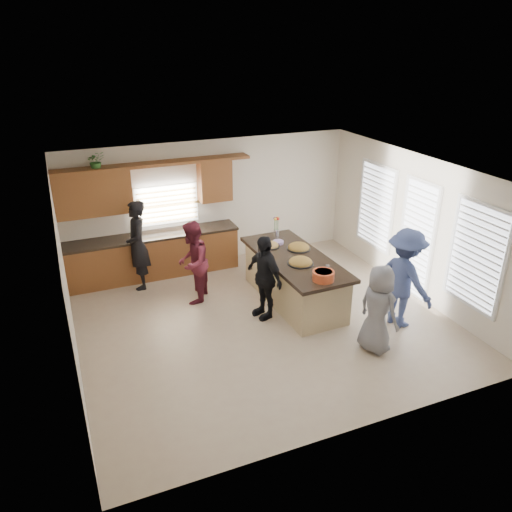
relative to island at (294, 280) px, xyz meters
name	(u,v)px	position (x,y,z in m)	size (l,w,h in m)	color
floor	(263,321)	(-0.87, -0.51, -0.45)	(6.50, 6.50, 0.00)	#BCA98C
room_shell	(264,225)	(-0.87, -0.51, 1.45)	(6.52, 6.02, 2.81)	silver
back_cabinetry	(150,236)	(-2.34, 2.23, 0.46)	(4.08, 0.66, 2.46)	brown
right_wall_glazing	(419,232)	(2.35, -0.64, 0.89)	(0.06, 4.00, 2.25)	white
island	(294,280)	(0.00, 0.00, 0.00)	(1.22, 2.73, 0.95)	tan
platter_front	(301,262)	(-0.05, -0.33, 0.53)	(0.49, 0.49, 0.20)	black
platter_mid	(299,248)	(0.24, 0.31, 0.53)	(0.48, 0.48, 0.19)	black
platter_back	(270,246)	(-0.24, 0.63, 0.52)	(0.38, 0.38, 0.15)	black
salad_bowl	(323,275)	(0.01, -1.08, 0.59)	(0.38, 0.38, 0.17)	#CB4A25
clear_cup	(328,268)	(0.26, -0.78, 0.55)	(0.08, 0.08, 0.11)	white
plate_stack	(278,242)	(-0.02, 0.72, 0.52)	(0.22, 0.22, 0.05)	#BC9CE3
flower_vase	(276,226)	(0.08, 1.04, 0.74)	(0.14, 0.14, 0.45)	silver
potted_plant	(96,161)	(-3.23, 2.31, 2.14)	(0.34, 0.29, 0.38)	#3A7C31
woman_left_back	(138,245)	(-2.68, 1.77, 0.48)	(0.68, 0.45, 1.86)	black
woman_left_mid	(193,262)	(-1.82, 0.76, 0.37)	(0.80, 0.62, 1.64)	maroon
woman_left_front	(264,277)	(-0.78, -0.31, 0.35)	(0.94, 0.39, 1.61)	black
woman_right_back	(404,278)	(1.39, -1.52, 0.47)	(1.19, 0.68, 1.84)	#3B4A80
woman_right_front	(378,309)	(0.50, -2.03, 0.31)	(0.75, 0.49, 1.53)	slate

